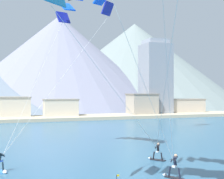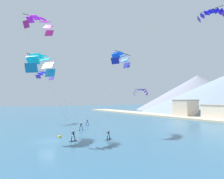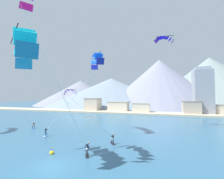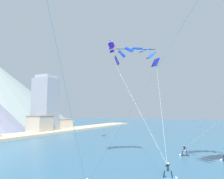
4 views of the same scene
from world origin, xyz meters
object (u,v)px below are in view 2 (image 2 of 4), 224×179
object	(u,v)px
kitesurfer_mid_center	(80,128)
kitesurfer_far_left	(88,123)
parafoil_kite_distant_high_outer	(141,91)
parafoil_kite_near_trail	(40,24)
parafoil_kite_mid_center	(120,58)
race_marker_buoy	(60,136)
parafoil_kite_near_lead	(41,63)
parafoil_kite_far_left	(45,75)
kitesurfer_near_lead	(109,137)
kitesurfer_near_trail	(74,138)
parafoil_kite_distant_low_drift	(211,13)

from	to	relation	value
kitesurfer_mid_center	kitesurfer_far_left	bearing A→B (deg)	146.71
parafoil_kite_distant_high_outer	kitesurfer_far_left	bearing A→B (deg)	-79.76
parafoil_kite_near_trail	parafoil_kite_distant_high_outer	distance (m)	41.48
parafoil_kite_mid_center	race_marker_buoy	size ratio (longest dim) A/B	14.99
kitesurfer_far_left	kitesurfer_mid_center	bearing A→B (deg)	-33.29
kitesurfer_far_left	parafoil_kite_near_lead	xyz separation A→B (m)	(13.61, -15.24, 13.08)
parafoil_kite_mid_center	kitesurfer_far_left	bearing A→B (deg)	-178.43
parafoil_kite_mid_center	parafoil_kite_distant_high_outer	distance (m)	28.74
parafoil_kite_near_trail	parafoil_kite_far_left	distance (m)	26.87
kitesurfer_far_left	parafoil_kite_distant_high_outer	size ratio (longest dim) A/B	0.40
parafoil_kite_distant_high_outer	parafoil_kite_near_lead	bearing A→B (deg)	-64.16
kitesurfer_near_lead	kitesurfer_far_left	world-z (taller)	kitesurfer_near_lead
kitesurfer_near_trail	parafoil_kite_distant_high_outer	distance (m)	40.40
kitesurfer_far_left	parafoil_kite_near_lead	distance (m)	24.26
parafoil_kite_near_trail	parafoil_kite_near_lead	bearing A→B (deg)	51.46
kitesurfer_far_left	parafoil_kite_far_left	xyz separation A→B (m)	(-11.78, -8.75, 13.80)
kitesurfer_mid_center	parafoil_kite_near_lead	distance (m)	17.25
kitesurfer_near_lead	kitesurfer_far_left	size ratio (longest dim) A/B	0.94
parafoil_kite_mid_center	parafoil_kite_far_left	world-z (taller)	parafoil_kite_mid_center
kitesurfer_far_left	parafoil_kite_distant_high_outer	world-z (taller)	parafoil_kite_distant_high_outer
kitesurfer_near_trail	parafoil_kite_near_trail	xyz separation A→B (m)	(-6.51, -4.52, 20.28)
kitesurfer_near_trail	parafoil_kite_near_lead	xyz separation A→B (m)	(-6.27, -4.21, 12.95)
kitesurfer_near_lead	race_marker_buoy	xyz separation A→B (m)	(-6.21, -6.76, -0.30)
kitesurfer_near_lead	kitesurfer_near_trail	world-z (taller)	kitesurfer_near_trail
parafoil_kite_far_left	parafoil_kite_distant_high_outer	distance (m)	30.73
parafoil_kite_far_left	parafoil_kite_distant_low_drift	bearing A→B (deg)	25.17
parafoil_kite_near_trail	race_marker_buoy	xyz separation A→B (m)	(1.85, 3.49, -20.70)
kitesurfer_mid_center	parafoil_kite_distant_high_outer	world-z (taller)	parafoil_kite_distant_high_outer
kitesurfer_near_trail	parafoil_kite_distant_high_outer	xyz separation A→B (m)	(-23.58, 31.55, 8.97)
kitesurfer_near_trail	kitesurfer_mid_center	bearing A→B (deg)	154.16
parafoil_kite_near_trail	parafoil_kite_distant_high_outer	xyz separation A→B (m)	(-17.07, 36.07, -11.31)
kitesurfer_near_trail	parafoil_kite_far_left	world-z (taller)	parafoil_kite_far_left
kitesurfer_near_lead	parafoil_kite_far_left	xyz separation A→B (m)	(-33.20, -3.46, 13.79)
kitesurfer_near_lead	parafoil_kite_distant_low_drift	xyz separation A→B (m)	(8.59, 16.18, 21.76)
kitesurfer_near_trail	race_marker_buoy	world-z (taller)	kitesurfer_near_trail
kitesurfer_mid_center	parafoil_kite_distant_high_outer	bearing A→B (deg)	114.57
kitesurfer_far_left	parafoil_kite_near_lead	world-z (taller)	parafoil_kite_near_lead
kitesurfer_near_lead	parafoil_kite_near_trail	distance (m)	24.22
kitesurfer_near_lead	parafoil_kite_distant_low_drift	size ratio (longest dim) A/B	0.34
parafoil_kite_near_lead	parafoil_kite_mid_center	distance (m)	15.98
kitesurfer_mid_center	race_marker_buoy	world-z (taller)	kitesurfer_mid_center
kitesurfer_near_trail	kitesurfer_far_left	xyz separation A→B (m)	(-19.88, 11.02, -0.14)
parafoil_kite_distant_low_drift	parafoil_kite_distant_high_outer	bearing A→B (deg)	164.05
kitesurfer_near_lead	parafoil_kite_mid_center	bearing A→B (deg)	133.58
parafoil_kite_mid_center	kitesurfer_mid_center	bearing A→B (deg)	-143.76
parafoil_kite_mid_center	parafoil_kite_far_left	bearing A→B (deg)	-161.67
parafoil_kite_far_left	parafoil_kite_distant_high_outer	world-z (taller)	parafoil_kite_far_left
kitesurfer_near_trail	parafoil_kite_mid_center	distance (m)	19.21
kitesurfer_mid_center	kitesurfer_near_lead	bearing A→B (deg)	0.14
kitesurfer_near_lead	kitesurfer_mid_center	size ratio (longest dim) A/B	0.95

